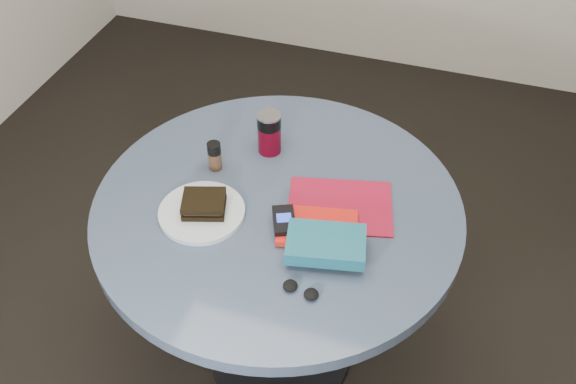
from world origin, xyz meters
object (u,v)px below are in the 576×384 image
(soda_can, at_px, (269,133))
(mp3_player, at_px, (284,220))
(table, at_px, (278,244))
(magazine, at_px, (340,206))
(pepper_grinder, at_px, (215,156))
(red_book, at_px, (317,228))
(headphones, at_px, (301,290))
(sandwich, at_px, (204,204))
(plate, at_px, (202,212))
(novel, at_px, (326,244))

(soda_can, relative_size, mp3_player, 1.17)
(table, height_order, magazine, magazine)
(pepper_grinder, xyz_separation_m, mp3_player, (0.26, -0.16, -0.02))
(table, distance_m, red_book, 0.23)
(pepper_grinder, bearing_deg, soda_can, 45.39)
(magazine, xyz_separation_m, headphones, (-0.02, -0.31, 0.01))
(red_book, bearing_deg, headphones, -96.94)
(soda_can, xyz_separation_m, red_book, (0.22, -0.27, -0.05))
(sandwich, distance_m, magazine, 0.36)
(sandwich, relative_size, mp3_player, 1.20)
(plate, xyz_separation_m, sandwich, (0.01, 0.01, 0.03))
(magazine, bearing_deg, mp3_player, -147.88)
(soda_can, relative_size, magazine, 0.47)
(table, bearing_deg, plate, -150.06)
(headphones, bearing_deg, magazine, 87.06)
(plate, distance_m, magazine, 0.37)
(table, bearing_deg, sandwich, -150.81)
(magazine, relative_size, headphones, 2.89)
(plate, xyz_separation_m, magazine, (0.34, 0.14, -0.00))
(soda_can, bearing_deg, mp3_player, -64.12)
(mp3_player, bearing_deg, headphones, -61.14)
(table, xyz_separation_m, novel, (0.17, -0.14, 0.20))
(table, xyz_separation_m, soda_can, (-0.09, 0.20, 0.23))
(plate, relative_size, sandwich, 1.71)
(magazine, relative_size, mp3_player, 2.48)
(magazine, relative_size, red_book, 1.36)
(novel, bearing_deg, headphones, -112.04)
(table, xyz_separation_m, headphones, (0.15, -0.27, 0.17))
(red_book, bearing_deg, table, 141.15)
(sandwich, xyz_separation_m, pepper_grinder, (-0.04, 0.18, 0.01))
(soda_can, height_order, novel, soda_can)
(table, xyz_separation_m, red_book, (0.13, -0.07, 0.18))
(plate, relative_size, red_book, 1.13)
(novel, bearing_deg, magazine, 81.14)
(sandwich, bearing_deg, headphones, -28.46)
(plate, relative_size, headphones, 2.39)
(mp3_player, distance_m, headphones, 0.21)
(magazine, height_order, mp3_player, mp3_player)
(novel, bearing_deg, plate, 162.47)
(pepper_grinder, xyz_separation_m, red_book, (0.34, -0.15, -0.03))
(sandwich, relative_size, red_book, 0.66)
(red_book, relative_size, headphones, 2.12)
(pepper_grinder, bearing_deg, red_book, -23.24)
(pepper_grinder, relative_size, mp3_player, 0.79)
(magazine, xyz_separation_m, red_book, (-0.03, -0.11, 0.01))
(sandwich, bearing_deg, soda_can, 75.40)
(table, height_order, plate, plate)
(plate, height_order, novel, novel)
(soda_can, distance_m, mp3_player, 0.32)
(table, distance_m, mp3_player, 0.21)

